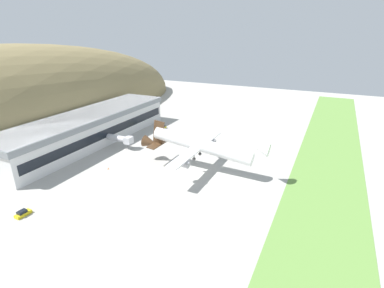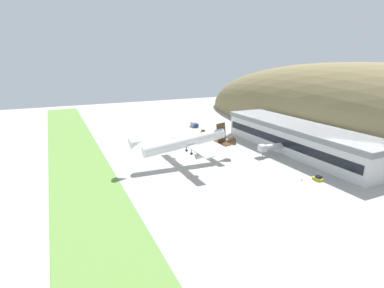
# 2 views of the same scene
# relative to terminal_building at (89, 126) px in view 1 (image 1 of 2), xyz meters

# --- Properties ---
(ground_plane) EXTENTS (364.04, 364.04, 0.00)m
(ground_plane) POSITION_rel_terminal_building_xyz_m (-14.14, -52.53, -7.31)
(ground_plane) COLOR #ADAAA3
(grass_strip_foreground) EXTENTS (327.64, 23.13, 0.08)m
(grass_strip_foreground) POSITION_rel_terminal_building_xyz_m (-14.14, -96.61, -7.27)
(grass_strip_foreground) COLOR #669342
(grass_strip_foreground) RESTS_ON ground_plane
(hill_backdrop) EXTENTS (291.53, 80.61, 81.62)m
(hill_backdrop) POSITION_rel_terminal_building_xyz_m (-7.88, 50.18, -7.31)
(hill_backdrop) COLOR olive
(hill_backdrop) RESTS_ON ground_plane
(terminal_building) EXTENTS (87.27, 21.53, 12.91)m
(terminal_building) POSITION_rel_terminal_building_xyz_m (0.00, 0.00, 0.00)
(terminal_building) COLOR silver
(terminal_building) RESTS_ON ground_plane
(jetway_0) EXTENTS (3.38, 12.07, 5.43)m
(jetway_0) POSITION_rel_terminal_building_xyz_m (0.16, -16.96, -3.32)
(jetway_0) COLOR silver
(jetway_0) RESTS_ON ground_plane
(cargo_airplane) EXTENTS (37.88, 46.90, 11.70)m
(cargo_airplane) POSITION_rel_terminal_building_xyz_m (-5.39, -55.18, 2.06)
(cargo_airplane) COLOR white
(service_car_0) EXTENTS (4.18, 1.89, 1.60)m
(service_car_0) POSITION_rel_terminal_building_xyz_m (-51.23, -24.20, -6.64)
(service_car_0) COLOR gold
(service_car_0) RESTS_ON ground_plane
(service_car_1) EXTENTS (3.76, 1.99, 1.67)m
(service_car_1) POSITION_rel_terminal_building_xyz_m (30.68, -19.15, -6.62)
(service_car_1) COLOR gold
(service_car_1) RESTS_ON ground_plane
(traffic_cone_0) EXTENTS (0.52, 0.52, 0.58)m
(traffic_cone_0) POSITION_rel_terminal_building_xyz_m (-18.75, -25.65, -7.03)
(traffic_cone_0) COLOR orange
(traffic_cone_0) RESTS_ON ground_plane
(traffic_cone_1) EXTENTS (0.52, 0.52, 0.58)m
(traffic_cone_1) POSITION_rel_terminal_building_xyz_m (28.50, -24.88, -7.03)
(traffic_cone_1) COLOR orange
(traffic_cone_1) RESTS_ON ground_plane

